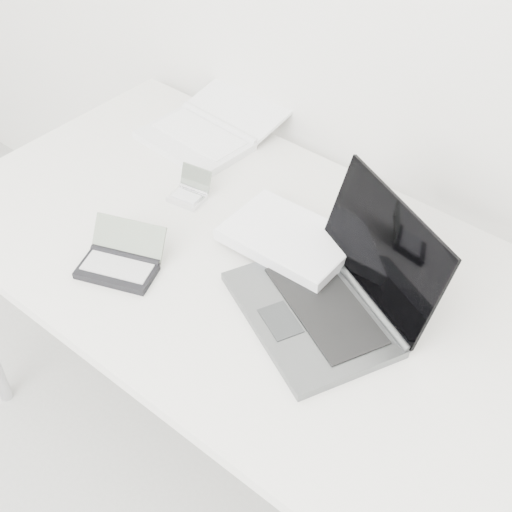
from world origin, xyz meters
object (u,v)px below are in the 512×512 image
Objects in this scene: palmtop_charcoal at (120,262)px; desk at (279,289)px; laptop_large at (314,272)px; netbook_open_white at (209,130)px.

desk is at bearing 15.80° from palmtop_charcoal.
desk is 0.11m from laptop_large.
laptop_large reaches higher than palmtop_charcoal.
desk is 0.55m from netbook_open_white.
netbook_open_white is (-0.46, 0.29, 0.07)m from desk.
desk is at bearing -27.91° from netbook_open_white.
laptop_large is 0.60m from netbook_open_white.
palmtop_charcoal is at bearing -142.80° from desk.
laptop_large is at bearing 11.65° from palmtop_charcoal.
laptop_large is at bearing -22.57° from netbook_open_white.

